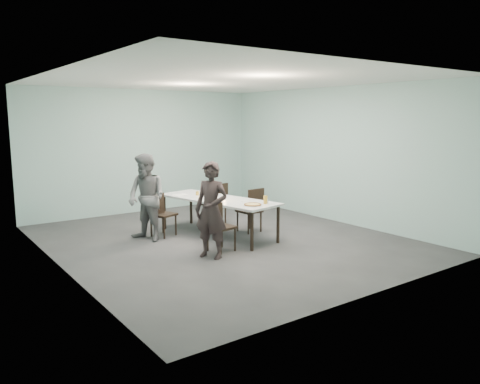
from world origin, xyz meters
TOP-DOWN VIEW (x-y plane):
  - ground at (0.00, 0.00)m, footprint 7.00×7.00m
  - room_shell at (0.00, 0.00)m, footprint 6.02×7.02m
  - table at (0.10, 0.33)m, footprint 1.40×2.73m
  - chair_near_left at (-0.54, -0.64)m, footprint 0.64×0.48m
  - chair_far_left at (-0.86, 0.91)m, footprint 0.65×0.54m
  - chair_near_right at (0.89, 0.24)m, footprint 0.62×0.45m
  - chair_far_right at (0.72, 1.30)m, footprint 0.64×0.48m
  - diner_near at (-0.80, -0.84)m, footprint 0.62×0.70m
  - diner_far at (-1.19, 0.80)m, footprint 0.86×0.97m
  - pizza at (0.18, -0.69)m, footprint 0.34×0.34m
  - side_plate at (0.35, -0.27)m, footprint 0.18×0.18m
  - beer_glass at (0.49, -0.67)m, footprint 0.08×0.08m
  - water_tumbler at (0.53, -0.64)m, footprint 0.08×0.08m
  - tealight at (0.11, 0.12)m, footprint 0.06×0.06m
  - amber_tumbler at (-0.03, 0.90)m, footprint 0.07×0.07m
  - menu at (-0.29, 1.13)m, footprint 0.34×0.27m

SIDE VIEW (x-z plane):
  - ground at x=0.00m, z-range 0.00..0.00m
  - chair_near_left at x=-0.54m, z-range 0.07..0.94m
  - chair_far_left at x=-0.86m, z-range 0.07..0.94m
  - chair_near_right at x=0.89m, z-range 0.07..0.94m
  - chair_far_right at x=0.72m, z-range 0.07..0.94m
  - table at x=0.10m, z-range 0.32..1.07m
  - menu at x=-0.29m, z-range 0.75..0.76m
  - side_plate at x=0.35m, z-range 0.75..0.76m
  - pizza at x=0.18m, z-range 0.75..0.79m
  - tealight at x=0.11m, z-range 0.75..0.79m
  - amber_tumbler at x=-0.03m, z-range 0.75..0.83m
  - water_tumbler at x=0.53m, z-range 0.75..0.84m
  - diner_near at x=-0.80m, z-range 0.00..1.62m
  - beer_glass at x=0.49m, z-range 0.75..0.90m
  - diner_far at x=-1.19m, z-range 0.00..1.66m
  - room_shell at x=0.00m, z-range 0.52..3.53m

